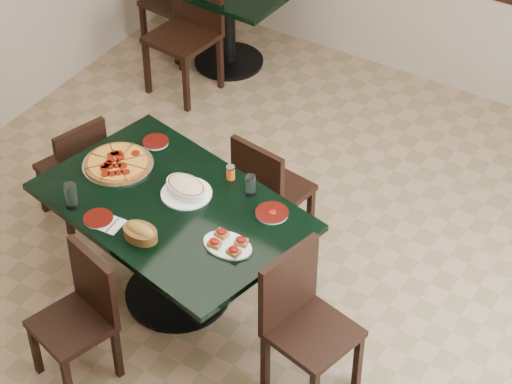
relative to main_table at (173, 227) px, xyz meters
The scene contains 19 objects.
floor 0.73m from the main_table, 43.26° to the left, with size 5.50×5.50×0.00m, color #8D6C51.
main_table is the anchor object (origin of this frame).
back_table 2.69m from the main_table, 116.32° to the left, with size 1.09×0.82×0.75m.
chair_far 0.74m from the main_table, 72.44° to the left, with size 0.45×0.45×0.85m.
chair_near 0.76m from the main_table, 97.60° to the right, with size 0.49×0.49×0.84m.
chair_right 0.99m from the main_table, ahead, with size 0.51×0.51×0.92m.
chair_left 1.02m from the main_table, 165.05° to the left, with size 0.47×0.47×0.80m.
back_chair_near 2.36m from the main_table, 122.49° to the left, with size 0.52×0.52×1.01m.
pepperoni_pizza 0.54m from the main_table, 166.03° to the left, with size 0.44×0.44×0.04m.
lasagna_casserole 0.26m from the main_table, 80.12° to the left, with size 0.30×0.30×0.09m.
bread_basket 0.39m from the main_table, 86.58° to the right, with size 0.22×0.15×0.09m.
bruschetta_platter 0.53m from the main_table, 15.14° to the right, with size 0.30×0.21×0.05m.
side_plate_near 0.47m from the main_table, 129.97° to the right, with size 0.17×0.17×0.02m.
side_plate_far_r 0.62m from the main_table, 23.59° to the left, with size 0.19×0.19×0.03m.
side_plate_far_l 0.63m from the main_table, 135.13° to the left, with size 0.16×0.16×0.02m.
napkin_setting 0.42m from the main_table, 120.53° to the right, with size 0.15×0.15×0.01m.
water_glass_a 0.53m from the main_table, 43.18° to the left, with size 0.06×0.06×0.13m, color white.
water_glass_b 0.63m from the main_table, 145.72° to the right, with size 0.08×0.08×0.16m, color white.
pepper_shaker 0.47m from the main_table, 66.95° to the left, with size 0.05×0.05×0.09m.
Camera 1 is at (2.40, -3.77, 4.53)m, focal length 70.00 mm.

